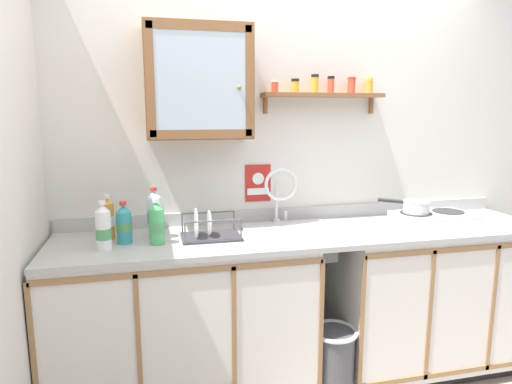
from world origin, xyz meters
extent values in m
cube|color=silver|center=(0.00, 0.75, 1.33)|extent=(3.54, 0.05, 2.66)
cube|color=silver|center=(-0.75, 0.42, 0.50)|extent=(1.41, 0.62, 0.85)
cube|color=#997047|center=(-0.75, 0.10, 0.89)|extent=(1.41, 0.01, 0.03)
cube|color=#997047|center=(-1.45, 0.10, 0.50)|extent=(0.02, 0.01, 0.78)
cube|color=#997047|center=(-0.98, 0.10, 0.50)|extent=(0.02, 0.01, 0.78)
cube|color=#997047|center=(-0.51, 0.10, 0.50)|extent=(0.02, 0.01, 0.78)
cube|color=#997047|center=(-0.04, 0.10, 0.50)|extent=(0.02, 0.01, 0.78)
cube|color=black|center=(0.82, 0.45, 0.04)|extent=(1.23, 0.56, 0.08)
cube|color=silver|center=(0.82, 0.42, 0.50)|extent=(1.25, 0.62, 0.85)
cube|color=#997047|center=(0.82, 0.10, 0.89)|extent=(1.25, 0.01, 0.03)
cube|color=#997047|center=(0.82, 0.10, 0.13)|extent=(1.25, 0.01, 0.03)
cube|color=#997047|center=(0.20, 0.10, 0.50)|extent=(0.02, 0.01, 0.78)
cube|color=#997047|center=(0.62, 0.10, 0.50)|extent=(0.02, 0.01, 0.78)
cube|color=#997047|center=(1.03, 0.10, 0.50)|extent=(0.02, 0.01, 0.78)
cube|color=#B2B2AD|center=(0.00, 0.42, 0.94)|extent=(2.90, 0.65, 0.03)
cube|color=#B2B2AD|center=(0.00, 0.72, 1.00)|extent=(2.90, 0.02, 0.08)
cube|color=silver|center=(-0.11, 0.44, 0.97)|extent=(0.53, 0.40, 0.01)
cube|color=slate|center=(-0.11, 0.44, 0.82)|extent=(0.45, 0.33, 0.01)
cube|color=slate|center=(-0.11, 0.60, 0.89)|extent=(0.45, 0.01, 0.15)
cube|color=slate|center=(-0.11, 0.27, 0.89)|extent=(0.45, 0.01, 0.15)
cylinder|color=#4C4C51|center=(-0.11, 0.44, 0.82)|extent=(0.04, 0.04, 0.01)
cylinder|color=silver|center=(-0.13, 0.66, 0.97)|extent=(0.05, 0.05, 0.02)
cylinder|color=silver|center=(-0.13, 0.66, 1.10)|extent=(0.02, 0.02, 0.24)
torus|color=silver|center=(-0.13, 0.57, 1.22)|extent=(0.20, 0.02, 0.20)
cylinder|color=silver|center=(-0.07, 0.66, 1.00)|extent=(0.02, 0.02, 0.06)
cube|color=silver|center=(0.81, 0.40, 0.99)|extent=(0.48, 0.29, 0.07)
cylinder|color=#2D2D2D|center=(0.70, 0.42, 1.03)|extent=(0.19, 0.19, 0.01)
cylinder|color=#2D2D2D|center=(0.93, 0.42, 1.03)|extent=(0.19, 0.19, 0.01)
cylinder|color=black|center=(0.70, 0.27, 0.99)|extent=(0.03, 0.02, 0.03)
cylinder|color=black|center=(0.93, 0.27, 0.99)|extent=(0.03, 0.02, 0.03)
cylinder|color=silver|center=(0.70, 0.42, 1.07)|extent=(0.16, 0.16, 0.07)
torus|color=silver|center=(0.70, 0.42, 1.10)|extent=(0.16, 0.16, 0.01)
cylinder|color=black|center=(0.58, 0.53, 1.09)|extent=(0.13, 0.12, 0.02)
cylinder|color=#4CB266|center=(-0.87, 0.36, 1.05)|extent=(0.08, 0.08, 0.19)
cone|color=#4CB266|center=(-0.87, 0.36, 1.17)|extent=(0.08, 0.08, 0.04)
cylinder|color=white|center=(-0.87, 0.36, 1.19)|extent=(0.04, 0.04, 0.02)
cylinder|color=#4C9959|center=(-0.87, 0.36, 1.05)|extent=(0.08, 0.08, 0.05)
cylinder|color=silver|center=(-0.88, 0.47, 1.07)|extent=(0.08, 0.08, 0.23)
cone|color=silver|center=(-0.88, 0.47, 1.21)|extent=(0.08, 0.08, 0.04)
cylinder|color=red|center=(-0.88, 0.47, 1.24)|extent=(0.04, 0.04, 0.02)
cylinder|color=#3F8CCC|center=(-0.88, 0.47, 1.08)|extent=(0.08, 0.08, 0.06)
cylinder|color=teal|center=(-1.04, 0.42, 1.04)|extent=(0.08, 0.08, 0.17)
cone|color=teal|center=(-1.04, 0.42, 1.15)|extent=(0.08, 0.08, 0.04)
cylinder|color=red|center=(-1.04, 0.42, 1.17)|extent=(0.04, 0.04, 0.02)
cylinder|color=#4C9959|center=(-1.04, 0.42, 1.05)|extent=(0.08, 0.08, 0.05)
cylinder|color=gold|center=(-1.13, 0.52, 1.06)|extent=(0.06, 0.06, 0.20)
cone|color=gold|center=(-1.13, 0.52, 1.17)|extent=(0.06, 0.06, 0.03)
cylinder|color=white|center=(-1.13, 0.52, 1.20)|extent=(0.03, 0.03, 0.02)
cylinder|color=white|center=(-1.13, 0.52, 1.06)|extent=(0.07, 0.07, 0.06)
cylinder|color=white|center=(-1.13, 0.32, 1.06)|extent=(0.07, 0.07, 0.20)
cone|color=white|center=(-1.13, 0.32, 1.17)|extent=(0.07, 0.07, 0.03)
cylinder|color=white|center=(-1.13, 0.32, 1.20)|extent=(0.03, 0.03, 0.02)
cylinder|color=#4C9959|center=(-1.13, 0.32, 1.04)|extent=(0.08, 0.08, 0.06)
cube|color=#333338|center=(-0.58, 0.41, 0.97)|extent=(0.32, 0.22, 0.01)
cylinder|color=#4C4F54|center=(-0.73, 0.30, 1.03)|extent=(0.01, 0.01, 0.11)
cylinder|color=#4C4F54|center=(-0.43, 0.30, 1.03)|extent=(0.01, 0.01, 0.11)
cylinder|color=#4C4F54|center=(-0.73, 0.51, 1.03)|extent=(0.01, 0.01, 0.11)
cylinder|color=#4C4F54|center=(-0.43, 0.51, 1.03)|extent=(0.01, 0.01, 0.11)
cylinder|color=#4C4F54|center=(-0.58, 0.30, 1.08)|extent=(0.30, 0.01, 0.01)
cylinder|color=#4C4F54|center=(-0.58, 0.51, 1.08)|extent=(0.30, 0.01, 0.01)
cylinder|color=white|center=(-0.66, 0.41, 1.05)|extent=(0.01, 0.17, 0.17)
cylinder|color=white|center=(-0.59, 0.41, 1.05)|extent=(0.01, 0.13, 0.13)
cube|color=brown|center=(-0.61, 0.60, 1.81)|extent=(0.59, 0.25, 0.63)
cube|color=silver|center=(-0.61, 0.47, 1.81)|extent=(0.48, 0.01, 0.51)
cube|color=brown|center=(-0.88, 0.47, 1.81)|extent=(0.05, 0.01, 0.59)
cube|color=brown|center=(-0.35, 0.47, 1.81)|extent=(0.05, 0.01, 0.59)
cube|color=brown|center=(-0.61, 0.47, 2.09)|extent=(0.55, 0.01, 0.05)
cube|color=brown|center=(-0.61, 0.47, 1.53)|extent=(0.55, 0.01, 0.05)
sphere|color=olive|center=(-0.40, 0.46, 1.78)|extent=(0.02, 0.02, 0.02)
cube|color=brown|center=(0.16, 0.66, 1.75)|extent=(0.76, 0.14, 0.02)
cube|color=brown|center=(-0.19, 0.71, 1.69)|extent=(0.02, 0.03, 0.10)
cube|color=brown|center=(0.51, 0.71, 1.69)|extent=(0.02, 0.03, 0.10)
cylinder|color=#CC4C33|center=(-0.15, 0.65, 1.79)|extent=(0.04, 0.04, 0.06)
cylinder|color=white|center=(-0.15, 0.65, 1.83)|extent=(0.04, 0.04, 0.02)
cylinder|color=gold|center=(-0.02, 0.66, 1.79)|extent=(0.05, 0.05, 0.07)
cylinder|color=black|center=(-0.02, 0.66, 1.83)|extent=(0.05, 0.05, 0.02)
cylinder|color=gold|center=(0.10, 0.66, 1.81)|extent=(0.04, 0.04, 0.09)
cylinder|color=black|center=(0.10, 0.66, 1.86)|extent=(0.05, 0.05, 0.02)
cylinder|color=#CC4C33|center=(0.21, 0.66, 1.80)|extent=(0.04, 0.04, 0.09)
cylinder|color=black|center=(0.21, 0.66, 1.85)|extent=(0.04, 0.04, 0.02)
cylinder|color=#CC4C33|center=(0.35, 0.66, 1.80)|extent=(0.05, 0.05, 0.08)
cylinder|color=red|center=(0.35, 0.66, 1.85)|extent=(0.05, 0.05, 0.02)
cylinder|color=gold|center=(0.47, 0.67, 1.80)|extent=(0.05, 0.05, 0.08)
cylinder|color=yellow|center=(0.47, 0.67, 1.85)|extent=(0.05, 0.05, 0.02)
cube|color=#B2261E|center=(-0.24, 0.72, 1.21)|extent=(0.16, 0.01, 0.23)
cube|color=white|center=(-0.24, 0.72, 1.15)|extent=(0.14, 0.00, 0.04)
cylinder|color=white|center=(-0.24, 0.72, 1.23)|extent=(0.07, 0.00, 0.07)
cylinder|color=#4C4C51|center=(0.08, 0.20, 0.22)|extent=(0.24, 0.24, 0.43)
torus|color=white|center=(0.08, 0.20, 0.43)|extent=(0.27, 0.27, 0.02)
camera|label=1|loc=(-0.89, -1.97, 1.65)|focal=31.34mm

